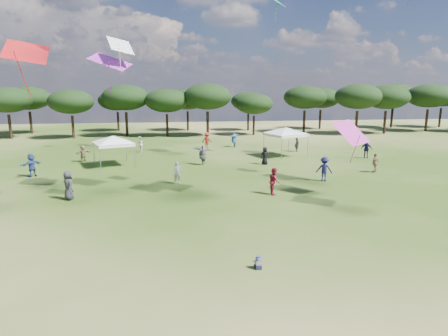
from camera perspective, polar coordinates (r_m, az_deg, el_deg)
The scene contains 6 objects.
ground at distance 12.26m, azimuth 4.80°, elevation -20.17°, with size 140.00×140.00×0.00m, color #365118.
tree_line at distance 57.74m, azimuth -3.75°, elevation 10.59°, with size 108.78×17.63×7.77m.
tent_left at distance 34.00m, azimuth -16.56°, elevation 4.52°, with size 5.84×5.84×2.95m.
tent_right at distance 37.84m, azimuth 9.41°, elevation 5.95°, with size 6.34×6.34×3.23m.
toddler at distance 14.31m, azimuth 5.27°, elevation -14.20°, with size 0.33×0.38×0.51m.
festival_crowd at distance 34.18m, azimuth -2.56°, elevation 2.24°, with size 30.81×22.05×1.90m.
Camera 1 is at (-2.49, -10.12, 6.45)m, focal length 30.00 mm.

